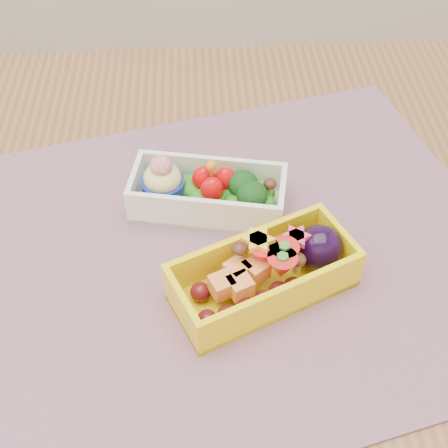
{
  "coord_description": "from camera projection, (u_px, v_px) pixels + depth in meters",
  "views": [
    {
      "loc": [
        -0.04,
        -0.34,
        1.19
      ],
      "look_at": [
        -0.02,
        0.03,
        0.79
      ],
      "focal_mm": 48.69,
      "sensor_mm": 36.0,
      "label": 1
    }
  ],
  "objects": [
    {
      "name": "table",
      "position": [
        246.0,
        337.0,
        0.63
      ],
      "size": [
        1.2,
        0.8,
        0.75
      ],
      "color": "brown",
      "rests_on": "ground"
    },
    {
      "name": "placemat",
      "position": [
        216.0,
        256.0,
        0.57
      ],
      "size": [
        0.63,
        0.53,
        0.0
      ],
      "primitive_type": "cube",
      "rotation": [
        0.0,
        0.0,
        0.24
      ],
      "color": "gray",
      "rests_on": "table"
    },
    {
      "name": "bento_white",
      "position": [
        207.0,
        192.0,
        0.6
      ],
      "size": [
        0.16,
        0.09,
        0.06
      ],
      "rotation": [
        0.0,
        0.0,
        -0.19
      ],
      "color": "white",
      "rests_on": "placemat"
    },
    {
      "name": "bento_yellow",
      "position": [
        267.0,
        273.0,
        0.53
      ],
      "size": [
        0.18,
        0.13,
        0.05
      ],
      "rotation": [
        0.0,
        0.0,
        0.43
      ],
      "color": "yellow",
      "rests_on": "placemat"
    }
  ]
}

